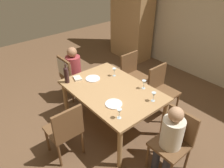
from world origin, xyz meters
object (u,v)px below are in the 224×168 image
object	(u,v)px
chair_far_left	(133,73)
wine_bottle_tall_green	(66,74)
armoire_cabinet	(132,18)
chair_left_end	(69,73)
dinner_plate_guest_left	(114,104)
wine_glass_far	(114,70)
wine_glass_centre	(154,95)
chair_far_right	(161,87)
person_woman_host	(170,137)
wine_glass_near_left	(119,112)
wine_glass_near_right	(144,83)
dinner_plate_host	(93,79)
chair_right_end	(174,138)
person_man_bearded	(75,69)
dining_table	(112,94)
chair_near	(65,129)

from	to	relation	value
chair_far_left	wine_bottle_tall_green	bearing A→B (deg)	-8.55
armoire_cabinet	wine_bottle_tall_green	distance (m)	3.01
armoire_cabinet	chair_far_left	distance (m)	2.07
chair_left_end	dinner_plate_guest_left	distance (m)	1.50
chair_far_left	wine_glass_far	distance (m)	0.71
wine_glass_centre	chair_far_left	bearing A→B (deg)	148.28
chair_far_left	chair_far_right	bearing A→B (deg)	90.00
person_woman_host	wine_glass_centre	world-z (taller)	person_woman_host
chair_left_end	wine_glass_near_left	world-z (taller)	chair_left_end
person_woman_host	wine_glass_centre	distance (m)	0.66
chair_left_end	wine_glass_near_right	bearing A→B (deg)	19.58
armoire_cabinet	wine_glass_centre	bearing A→B (deg)	-38.84
dinner_plate_host	chair_far_left	bearing A→B (deg)	88.96
chair_left_end	wine_glass_centre	size ratio (longest dim) A/B	6.17
wine_glass_near_right	wine_glass_centre	bearing A→B (deg)	-23.74
dinner_plate_guest_left	chair_right_end	bearing A→B (deg)	20.39
armoire_cabinet	wine_glass_near_left	size ratio (longest dim) A/B	14.63
wine_glass_centre	chair_right_end	bearing A→B (deg)	-17.71
person_man_bearded	dinner_plate_host	distance (m)	0.73
dinner_plate_host	dinner_plate_guest_left	xyz separation A→B (m)	(0.78, -0.19, 0.00)
chair_far_right	chair_right_end	bearing A→B (deg)	47.19
wine_bottle_tall_green	chair_left_end	bearing A→B (deg)	149.29
armoire_cabinet	wine_glass_near_right	size ratio (longest dim) A/B	14.63
chair_far_right	wine_glass_near_left	xyz separation A→B (m)	(0.31, -1.30, 0.32)
wine_bottle_tall_green	dinner_plate_host	size ratio (longest dim) A/B	1.34
dining_table	chair_right_end	distance (m)	1.19
chair_far_left	wine_glass_near_right	bearing A→B (deg)	55.24
dining_table	person_man_bearded	bearing A→B (deg)	178.76
dining_table	chair_near	size ratio (longest dim) A/B	1.73
wine_glass_near_left	dinner_plate_host	distance (m)	1.10
chair_right_end	wine_glass_far	distance (m)	1.53
armoire_cabinet	wine_glass_near_right	world-z (taller)	armoire_cabinet
chair_right_end	dinner_plate_host	xyz separation A→B (m)	(-1.64, -0.13, 0.22)
wine_glass_near_left	dinner_plate_guest_left	size ratio (longest dim) A/B	0.60
wine_bottle_tall_green	wine_glass_far	xyz separation A→B (m)	(0.35, 0.75, -0.05)
chair_right_end	wine_glass_centre	size ratio (longest dim) A/B	6.17
wine_glass_centre	wine_glass_far	bearing A→B (deg)	177.09
wine_glass_centre	wine_glass_far	distance (m)	0.93
chair_near	chair_far_right	bearing A→B (deg)	-5.69
dinner_plate_host	chair_right_end	bearing A→B (deg)	4.55
wine_glass_centre	dinner_plate_host	xyz separation A→B (m)	(-1.09, -0.31, -0.10)
wine_glass_centre	chair_near	bearing A→B (deg)	-114.43
chair_far_right	person_woman_host	size ratio (longest dim) A/B	0.85
person_woman_host	wine_glass_near_left	bearing A→B (deg)	30.37
armoire_cabinet	chair_far_right	world-z (taller)	armoire_cabinet
wine_glass_near_left	wine_glass_near_right	size ratio (longest dim) A/B	1.00
person_woman_host	wine_bottle_tall_green	distance (m)	1.89
chair_far_right	wine_glass_near_right	xyz separation A→B (m)	(0.03, -0.52, 0.32)
wine_glass_near_left	wine_glass_centre	size ratio (longest dim) A/B	1.00
wine_glass_near_left	person_woman_host	bearing A→B (deg)	30.37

